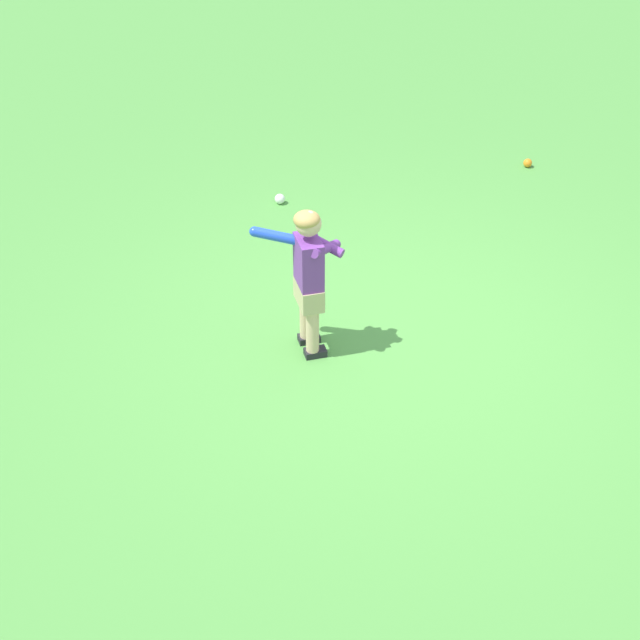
{
  "coord_description": "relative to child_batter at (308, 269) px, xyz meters",
  "views": [
    {
      "loc": [
        1.67,
        4.86,
        3.75
      ],
      "look_at": [
        0.52,
        0.34,
        0.45
      ],
      "focal_mm": 49.92,
      "sensor_mm": 36.0,
      "label": 1
    }
  ],
  "objects": [
    {
      "name": "play_ball_by_bucket",
      "position": [
        -2.74,
        -2.31,
        -0.61
      ],
      "size": [
        0.08,
        0.08,
        0.08
      ],
      "primitive_type": "sphere",
      "color": "orange",
      "rests_on": "ground"
    },
    {
      "name": "child_batter",
      "position": [
        0.0,
        0.0,
        0.0
      ],
      "size": [
        0.59,
        0.4,
        1.08
      ],
      "color": "#232328",
      "rests_on": "ground"
    },
    {
      "name": "ground_plane",
      "position": [
        -0.52,
        -0.03,
        -0.65
      ],
      "size": [
        40.0,
        40.0,
        0.0
      ],
      "primitive_type": "plane",
      "color": "#519942"
    },
    {
      "name": "play_ball_center_lawn",
      "position": [
        -0.26,
        -2.16,
        -0.6
      ],
      "size": [
        0.09,
        0.09,
        0.09
      ],
      "primitive_type": "sphere",
      "color": "white",
      "rests_on": "ground"
    }
  ]
}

